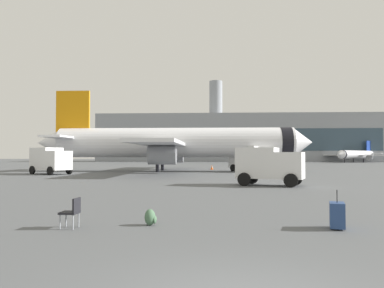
% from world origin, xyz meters
% --- Properties ---
extents(airplane_at_gate, '(35.60, 32.01, 10.50)m').
position_xyz_m(airplane_at_gate, '(-5.30, 43.61, 3.66)').
color(airplane_at_gate, white).
rests_on(airplane_at_gate, ground).
extents(airplane_taxiing, '(17.49, 17.63, 6.40)m').
position_xyz_m(airplane_taxiing, '(41.05, 106.13, 2.23)').
color(airplane_taxiing, white).
rests_on(airplane_taxiing, ground).
extents(service_truck, '(5.21, 4.50, 2.90)m').
position_xyz_m(service_truck, '(-17.96, 35.38, 1.61)').
color(service_truck, white).
rests_on(service_truck, ground).
extents(fuel_truck, '(5.87, 6.01, 3.20)m').
position_xyz_m(fuel_truck, '(4.61, 42.88, 1.77)').
color(fuel_truck, white).
rests_on(fuel_truck, ground).
extents(cargo_van, '(4.82, 3.56, 2.60)m').
position_xyz_m(cargo_van, '(3.53, 21.10, 1.45)').
color(cargo_van, white).
rests_on(cargo_van, ground).
extents(safety_cone_near, '(0.44, 0.44, 0.59)m').
position_xyz_m(safety_cone_near, '(3.93, 51.69, 0.29)').
color(safety_cone_near, '#F2590C').
rests_on(safety_cone_near, ground).
extents(safety_cone_mid, '(0.44, 0.44, 0.66)m').
position_xyz_m(safety_cone_mid, '(-0.40, 49.49, 0.33)').
color(safety_cone_mid, '#F2590C').
rests_on(safety_cone_mid, ground).
extents(rolling_suitcase, '(0.55, 0.72, 1.10)m').
position_xyz_m(rolling_suitcase, '(3.15, 5.80, 0.39)').
color(rolling_suitcase, navy).
rests_on(rolling_suitcase, ground).
extents(traveller_backpack, '(0.36, 0.40, 0.48)m').
position_xyz_m(traveller_backpack, '(-2.21, 6.07, 0.23)').
color(traveller_backpack, '#476B4C').
rests_on(traveller_backpack, ground).
extents(gate_chair, '(0.51, 0.51, 0.86)m').
position_xyz_m(gate_chair, '(-4.38, 5.49, 0.50)').
color(gate_chair, black).
rests_on(gate_chair, ground).
extents(terminal_building, '(90.84, 22.37, 27.22)m').
position_xyz_m(terminal_building, '(8.21, 123.93, 7.71)').
color(terminal_building, gray).
rests_on(terminal_building, ground).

